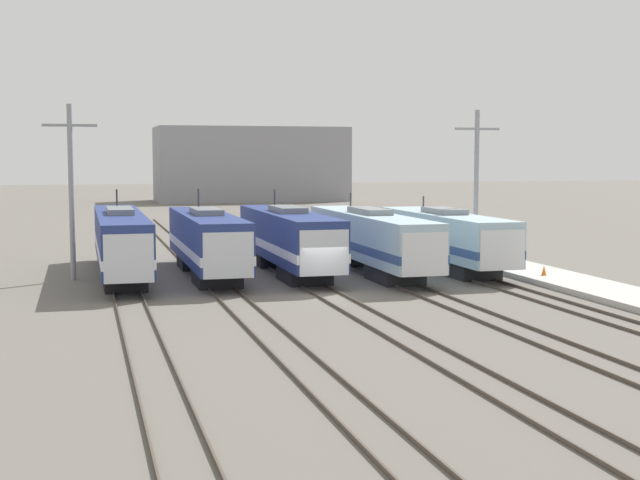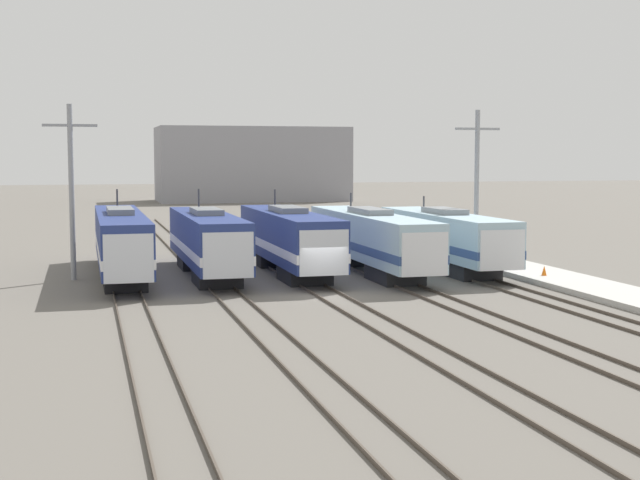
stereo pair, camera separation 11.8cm
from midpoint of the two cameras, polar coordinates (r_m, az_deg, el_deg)
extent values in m
plane|color=#666059|center=(47.75, 0.49, -3.51)|extent=(400.00, 400.00, 0.00)
cube|color=#4C4238|center=(46.09, -12.90, -3.87)|extent=(0.07, 120.00, 0.15)
cube|color=#4C4238|center=(46.16, -11.12, -3.83)|extent=(0.07, 120.00, 0.15)
cube|color=#4C4238|center=(46.54, -6.53, -3.68)|extent=(0.07, 120.00, 0.15)
cube|color=#4C4238|center=(46.77, -4.78, -3.62)|extent=(0.07, 120.00, 0.15)
cube|color=#4C4238|center=(47.55, -0.35, -3.46)|extent=(0.07, 120.00, 0.15)
cube|color=#4C4238|center=(47.93, 1.31, -3.39)|extent=(0.07, 120.00, 0.15)
cube|color=#4C4238|center=(49.09, 5.50, -3.20)|extent=(0.07, 120.00, 0.15)
cube|color=#4C4238|center=(49.60, 7.06, -3.13)|extent=(0.07, 120.00, 0.15)
cube|color=#4C4238|center=(51.10, 10.94, -2.94)|extent=(0.07, 120.00, 0.15)
cube|color=#4C4238|center=(51.74, 12.38, -2.86)|extent=(0.07, 120.00, 0.15)
cube|color=black|center=(51.23, -12.32, -2.49)|extent=(2.33, 4.29, 0.95)
cube|color=black|center=(60.90, -12.74, -1.27)|extent=(2.33, 4.29, 0.95)
cube|color=navy|center=(55.85, -12.59, 0.16)|extent=(2.74, 19.50, 2.96)
cube|color=silver|center=(55.91, -12.57, -0.44)|extent=(2.78, 19.54, 0.53)
cube|color=silver|center=(47.28, -12.15, -1.02)|extent=(2.52, 2.40, 2.51)
cube|color=black|center=(46.11, -12.10, -0.49)|extent=(2.14, 0.08, 0.70)
cube|color=slate|center=(55.73, -12.62, 1.85)|extent=(1.51, 4.87, 0.35)
cylinder|color=#38383D|center=(59.99, -12.80, 2.56)|extent=(0.12, 0.12, 1.34)
cube|color=black|center=(51.45, -6.55, -2.37)|extent=(2.49, 3.69, 0.95)
cube|color=black|center=(59.71, -7.72, -1.32)|extent=(2.49, 3.69, 0.95)
cube|color=navy|center=(55.37, -7.20, 0.17)|extent=(2.93, 16.79, 2.89)
cube|color=silver|center=(55.42, -7.19, -0.43)|extent=(2.97, 16.83, 0.52)
cube|color=silver|center=(48.18, -6.03, -0.85)|extent=(2.70, 2.35, 2.46)
cube|color=black|center=(47.05, -5.83, -0.33)|extent=(2.29, 0.08, 0.69)
cube|color=slate|center=(55.25, -7.22, 1.84)|extent=(1.61, 4.20, 0.35)
cylinder|color=#38383D|center=(58.88, -7.71, 2.57)|extent=(0.12, 0.12, 1.42)
cube|color=black|center=(52.39, -0.94, -2.20)|extent=(2.53, 3.86, 0.95)
cube|color=black|center=(60.88, -2.93, -1.15)|extent=(2.53, 3.86, 0.95)
cube|color=navy|center=(56.42, -2.02, 0.32)|extent=(2.97, 17.55, 2.93)
cube|color=silver|center=(56.47, -2.02, -0.27)|extent=(3.01, 17.59, 0.53)
cube|color=silver|center=(48.82, 0.05, -0.72)|extent=(2.74, 1.98, 2.49)
cube|color=black|center=(47.89, 0.33, -0.18)|extent=(2.33, 0.08, 0.70)
cube|color=slate|center=(56.30, -2.02, 1.98)|extent=(1.64, 4.39, 0.35)
cylinder|color=#38383D|center=(60.04, -2.85, 2.64)|extent=(0.12, 0.12, 1.30)
cube|color=#232326|center=(52.67, 4.86, -2.18)|extent=(2.43, 4.17, 0.95)
cube|color=#232326|center=(61.61, 1.88, -1.07)|extent=(2.43, 4.17, 0.95)
cube|color=#9EBCCC|center=(56.92, 3.26, 0.29)|extent=(2.86, 18.95, 2.80)
cube|color=navy|center=(56.97, 3.26, -0.27)|extent=(2.90, 18.99, 0.50)
cube|color=silver|center=(49.12, 6.29, -0.78)|extent=(2.63, 2.47, 2.38)
cube|color=black|center=(48.00, 6.79, -0.30)|extent=(2.24, 0.08, 0.67)
cube|color=gray|center=(56.81, 3.27, 1.88)|extent=(1.57, 4.74, 0.35)
cylinder|color=#38383D|center=(60.75, 2.04, 2.49)|extent=(0.12, 0.12, 1.16)
cube|color=#232326|center=(55.21, 9.68, -1.89)|extent=(2.54, 3.68, 0.95)
cube|color=#232326|center=(62.87, 6.51, -0.97)|extent=(2.54, 3.68, 0.95)
cube|color=#9EBCCC|center=(58.83, 8.01, 0.37)|extent=(2.98, 16.74, 2.71)
cube|color=navy|center=(58.88, 8.00, -0.15)|extent=(3.02, 16.78, 0.49)
cube|color=silver|center=(52.08, 11.21, -0.54)|extent=(2.74, 1.99, 2.31)
cube|color=black|center=(51.21, 11.67, -0.08)|extent=(2.33, 0.08, 0.65)
cube|color=gray|center=(58.72, 8.03, 1.86)|extent=(1.64, 4.18, 0.35)
cylinder|color=#38383D|center=(62.10, 6.71, 2.35)|extent=(0.12, 0.12, 0.98)
cylinder|color=gray|center=(54.89, -15.55, 2.93)|extent=(0.32, 0.32, 10.46)
cube|color=gray|center=(54.88, -15.66, 7.08)|extent=(3.16, 0.16, 0.16)
cylinder|color=gray|center=(60.52, 10.05, 3.25)|extent=(0.32, 0.32, 10.46)
cube|color=gray|center=(60.51, 10.11, 7.02)|extent=(3.16, 0.16, 0.16)
cube|color=#B7B5AD|center=(53.44, 15.77, -2.59)|extent=(4.00, 120.00, 0.31)
cone|color=orange|center=(54.66, 14.22, -1.91)|extent=(0.31, 0.31, 0.59)
cube|color=gray|center=(149.93, -4.36, 4.86)|extent=(31.19, 14.17, 12.25)
camera|label=1|loc=(0.06, -89.93, 0.01)|focal=50.00mm
camera|label=2|loc=(0.06, 90.07, -0.01)|focal=50.00mm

